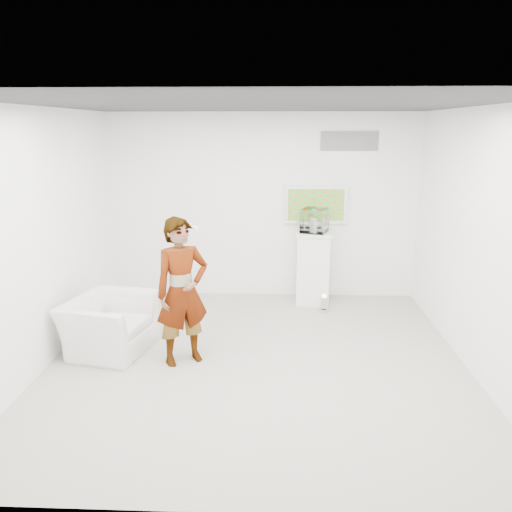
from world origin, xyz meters
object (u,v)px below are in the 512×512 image
at_px(person, 182,292).
at_px(armchair, 109,325).
at_px(floor_uplight, 324,303).
at_px(tv, 316,205).
at_px(pedestal, 313,267).

distance_m(person, armchair, 1.17).
height_order(armchair, floor_uplight, armchair).
xyz_separation_m(person, armchair, (-1.00, 0.26, -0.54)).
bearing_deg(floor_uplight, armchair, -152.73).
xyz_separation_m(tv, person, (-1.73, -2.49, -0.66)).
xyz_separation_m(tv, armchair, (-2.74, -2.23, -1.21)).
bearing_deg(armchair, tv, -38.59).
xyz_separation_m(tv, floor_uplight, (0.11, -0.76, -1.41)).
height_order(person, armchair, person).
bearing_deg(tv, floor_uplight, -81.67).
bearing_deg(floor_uplight, person, -136.81).
height_order(pedestal, floor_uplight, pedestal).
relative_size(tv, pedestal, 0.86).
relative_size(tv, armchair, 0.94).
height_order(tv, person, tv).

